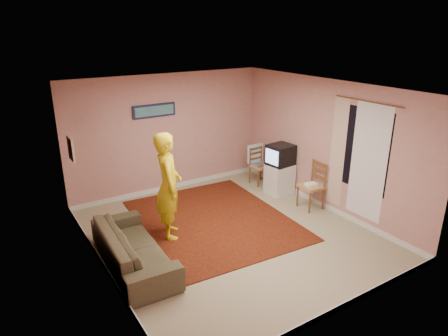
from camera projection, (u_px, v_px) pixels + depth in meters
ground at (230, 234)px, 7.19m from camera, size 5.00×5.00×0.00m
wall_back at (168, 134)px, 8.73m from camera, size 4.50×0.02×2.60m
wall_front at (345, 225)px, 4.76m from camera, size 4.50×0.02×2.60m
wall_left at (97, 194)px, 5.61m from camera, size 0.02×5.00×2.60m
wall_right at (326, 146)px, 7.88m from camera, size 0.02×5.00×2.60m
ceiling at (231, 88)px, 6.31m from camera, size 4.50×5.00×0.02m
baseboard_back at (171, 187)px, 9.15m from camera, size 4.50×0.02×0.10m
baseboard_front at (335, 310)px, 5.19m from camera, size 4.50×0.02×0.10m
baseboard_left at (106, 270)px, 6.04m from camera, size 0.02×5.00×0.10m
baseboard_right at (320, 203)px, 8.30m from camera, size 0.02×5.00×0.10m
window at (363, 150)px, 7.11m from camera, size 0.01×1.10×1.50m
curtain_sheer at (368, 163)px, 7.05m from camera, size 0.01×0.75×2.10m
curtain_floral at (338, 153)px, 7.60m from camera, size 0.01×0.35×2.10m
curtain_rod at (368, 101)px, 6.79m from camera, size 0.02×1.40×0.02m
picture_back at (154, 111)px, 8.37m from camera, size 0.95×0.04×0.28m
picture_left at (71, 149)px, 6.82m from camera, size 0.04×0.38×0.42m
area_rug at (214, 220)px, 7.69m from camera, size 2.81×3.43×0.02m
tv_cabinet at (279, 179)px, 8.84m from camera, size 0.52×0.48×0.67m
crt_tv at (280, 155)px, 8.65m from camera, size 0.56×0.51×0.45m
chair_a at (260, 162)px, 9.29m from camera, size 0.41×0.39×0.47m
dvd_player at (260, 165)px, 9.31m from camera, size 0.37×0.28×0.06m
blue_throw at (255, 153)px, 9.38m from camera, size 0.42×0.05×0.44m
chair_b at (312, 181)px, 8.02m from camera, size 0.44×0.46×0.53m
game_console at (311, 184)px, 8.04m from camera, size 0.24×0.19×0.05m
sofa at (133, 247)px, 6.16m from camera, size 0.91×2.12×0.61m
person at (169, 186)px, 6.83m from camera, size 0.67×0.81×1.89m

